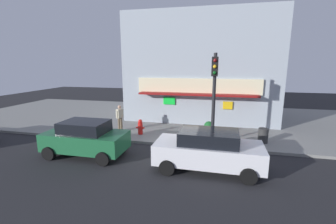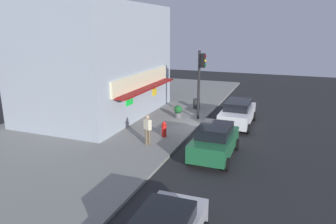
{
  "view_description": "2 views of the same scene",
  "coord_description": "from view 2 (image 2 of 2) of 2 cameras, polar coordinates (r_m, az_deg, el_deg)",
  "views": [
    {
      "loc": [
        2.36,
        -11.63,
        4.44
      ],
      "look_at": [
        -0.51,
        0.81,
        1.74
      ],
      "focal_mm": 24.58,
      "sensor_mm": 36.0,
      "label": 1
    },
    {
      "loc": [
        -18.87,
        -5.33,
        6.49
      ],
      "look_at": [
        -0.93,
        1.61,
        1.28
      ],
      "focal_mm": 33.55,
      "sensor_mm": 36.0,
      "label": 2
    }
  ],
  "objects": [
    {
      "name": "potted_plant_by_doorway",
      "position": [
        22.61,
        1.85,
        0.14
      ],
      "size": [
        0.58,
        0.58,
        0.91
      ],
      "color": "#59595B",
      "rests_on": "sidewalk"
    },
    {
      "name": "sidewalk",
      "position": [
        23.05,
        -9.95,
        -1.23
      ],
      "size": [
        37.06,
        12.49,
        0.15
      ],
      "primitive_type": "cube",
      "color": "gray",
      "rests_on": "ground_plane"
    },
    {
      "name": "traffic_light",
      "position": [
        21.89,
        5.92,
        6.56
      ],
      "size": [
        0.32,
        0.58,
        4.81
      ],
      "color": "black",
      "rests_on": "sidewalk"
    },
    {
      "name": "corner_building",
      "position": [
        23.75,
        -12.66,
        9.04
      ],
      "size": [
        11.12,
        7.97,
        7.92
      ],
      "color": "#9EA8B2",
      "rests_on": "sidewalk"
    },
    {
      "name": "fire_hydrant",
      "position": [
        18.72,
        -0.72,
        -3.16
      ],
      "size": [
        0.53,
        0.29,
        0.94
      ],
      "color": "red",
      "rests_on": "sidewalk"
    },
    {
      "name": "trash_can",
      "position": [
        25.25,
        5.21,
        1.5
      ],
      "size": [
        0.53,
        0.53,
        0.8
      ],
      "primitive_type": "cylinder",
      "color": "#2D2D2D",
      "rests_on": "sidewalk"
    },
    {
      "name": "parked_car_green",
      "position": [
        16.24,
        8.45,
        -5.22
      ],
      "size": [
        3.96,
        2.06,
        1.72
      ],
      "color": "#1E6038",
      "rests_on": "ground_plane"
    },
    {
      "name": "ground_plane",
      "position": [
        20.65,
        5.13,
        -3.21
      ],
      "size": [
        55.59,
        55.59,
        0.0
      ],
      "primitive_type": "plane",
      "color": "#232326"
    },
    {
      "name": "parked_car_white",
      "position": [
        21.77,
        12.53,
        -0.14
      ],
      "size": [
        4.49,
        2.11,
        1.71
      ],
      "color": "silver",
      "rests_on": "ground_plane"
    },
    {
      "name": "pedestrian",
      "position": [
        17.39,
        -3.72,
        -2.99
      ],
      "size": [
        0.4,
        0.55,
        1.69
      ],
      "color": "brown",
      "rests_on": "sidewalk"
    }
  ]
}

